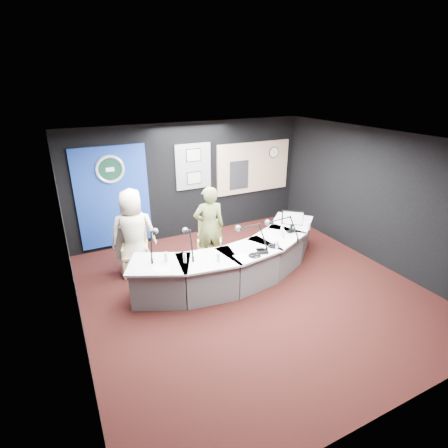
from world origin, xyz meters
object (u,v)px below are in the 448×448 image
broadcast_desk (236,261)px  armchair_left (136,252)px  armchair_right (210,246)px  person_woman (209,227)px  person_man (134,234)px

broadcast_desk → armchair_left: (-1.75, 1.03, 0.13)m
armchair_right → person_woman: bearing=0.0°
armchair_right → armchair_left: bearing=-167.4°
person_man → armchair_left: bearing=-0.0°
person_man → broadcast_desk: bearing=161.1°
armchair_left → person_man: bearing=0.0°
broadcast_desk → person_woman: person_woman is taller
armchair_left → armchair_right: bearing=3.0°
armchair_left → armchair_right: size_ratio=1.13×
armchair_left → person_man: size_ratio=0.56×
person_woman → armchair_right: bearing=-0.0°
person_man → armchair_right: bearing=179.1°
person_woman → person_man: bearing=0.3°
person_woman → armchair_left: bearing=0.3°
armchair_right → person_man: size_ratio=0.49×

